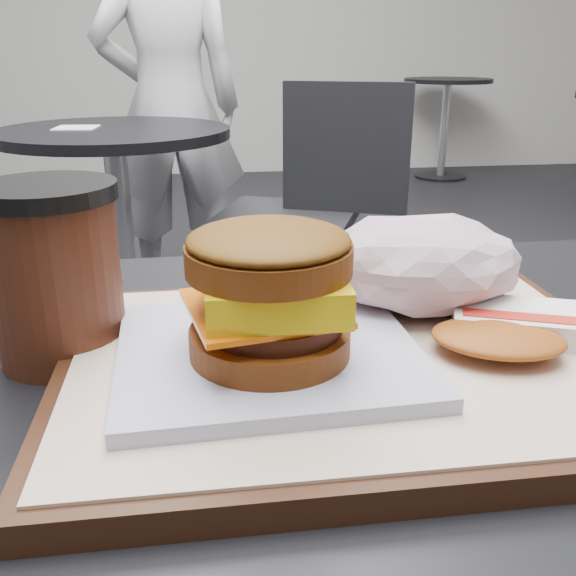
% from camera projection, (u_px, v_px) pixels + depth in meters
% --- Properties ---
extents(serving_tray, '(0.38, 0.28, 0.02)m').
position_uv_depth(serving_tray, '(348.00, 365.00, 0.43)').
color(serving_tray, '#31190D').
rests_on(serving_tray, customer_table).
extents(breakfast_sandwich, '(0.20, 0.18, 0.09)m').
position_uv_depth(breakfast_sandwich, '(270.00, 308.00, 0.39)').
color(breakfast_sandwich, silver).
rests_on(breakfast_sandwich, serving_tray).
extents(hash_brown, '(0.13, 0.11, 0.02)m').
position_uv_depth(hash_brown, '(510.00, 329.00, 0.43)').
color(hash_brown, white).
rests_on(hash_brown, serving_tray).
extents(crumpled_wrapper, '(0.16, 0.12, 0.07)m').
position_uv_depth(crumpled_wrapper, '(420.00, 263.00, 0.49)').
color(crumpled_wrapper, silver).
rests_on(crumpled_wrapper, serving_tray).
extents(coffee_cup, '(0.09, 0.09, 0.13)m').
position_uv_depth(coffee_cup, '(55.00, 267.00, 0.44)').
color(coffee_cup, '#3E1A0E').
rests_on(coffee_cup, customer_table).
extents(neighbor_table, '(0.70, 0.70, 0.75)m').
position_uv_depth(neighbor_table, '(119.00, 194.00, 1.98)').
color(neighbor_table, black).
rests_on(neighbor_table, ground).
extents(napkin, '(0.13, 0.13, 0.00)m').
position_uv_depth(napkin, '(76.00, 128.00, 1.90)').
color(napkin, white).
rests_on(napkin, neighbor_table).
extents(neighbor_chair, '(0.65, 0.55, 0.88)m').
position_uv_depth(neighbor_chair, '(307.00, 203.00, 2.04)').
color(neighbor_chair, '#9F9FA4').
rests_on(neighbor_chair, ground).
extents(patron, '(0.59, 0.42, 1.53)m').
position_uv_depth(patron, '(170.00, 107.00, 2.43)').
color(patron, silver).
rests_on(patron, ground).
extents(bg_table_far, '(0.66, 0.66, 0.75)m').
position_uv_depth(bg_table_far, '(446.00, 104.00, 4.90)').
color(bg_table_far, black).
rests_on(bg_table_far, ground).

